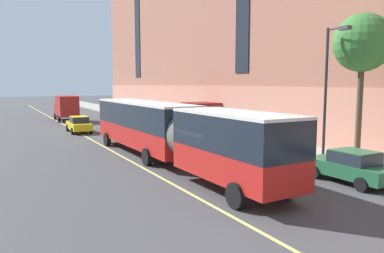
% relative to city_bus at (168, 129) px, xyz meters
% --- Properties ---
extents(ground_plane, '(260.00, 260.00, 0.00)m').
position_rel_city_bus_xyz_m(ground_plane, '(-0.05, -4.69, -2.03)').
color(ground_plane, '#424244').
extents(sidewalk, '(4.86, 160.00, 0.15)m').
position_rel_city_bus_xyz_m(sidewalk, '(9.36, -1.69, -1.95)').
color(sidewalk, '#9E9B93').
rests_on(sidewalk, ground).
extents(city_bus, '(3.10, 19.77, 3.47)m').
position_rel_city_bus_xyz_m(city_bus, '(0.00, 0.00, 0.00)').
color(city_bus, red).
rests_on(city_bus, ground).
extents(parked_car_green_0, '(2.01, 4.26, 1.56)m').
position_rel_city_bus_xyz_m(parked_car_green_0, '(5.85, -7.89, -1.24)').
color(parked_car_green_0, '#23603D').
rests_on(parked_car_green_0, ground).
extents(parked_car_black_3, '(1.98, 4.31, 1.56)m').
position_rel_city_bus_xyz_m(parked_car_black_3, '(5.80, 17.81, -1.24)').
color(parked_car_black_3, black).
rests_on(parked_car_black_3, ground).
extents(parked_car_champagne_4, '(2.15, 4.56, 1.56)m').
position_rel_city_bus_xyz_m(parked_car_champagne_4, '(5.83, 24.53, -1.24)').
color(parked_car_champagne_4, '#BCAD89').
rests_on(parked_car_champagne_4, ground).
extents(parked_car_white_5, '(2.16, 4.55, 1.56)m').
position_rel_city_bus_xyz_m(parked_car_white_5, '(5.72, 2.32, -1.24)').
color(parked_car_white_5, silver).
rests_on(parked_car_white_5, ground).
extents(parked_car_black_6, '(2.05, 4.49, 1.56)m').
position_rel_city_bus_xyz_m(parked_car_black_6, '(5.66, 9.23, -1.24)').
color(parked_car_black_6, black).
rests_on(parked_car_black_6, ground).
extents(box_truck, '(2.50, 6.70, 3.16)m').
position_rel_city_bus_xyz_m(box_truck, '(-0.67, 28.76, -0.25)').
color(box_truck, maroon).
rests_on(box_truck, ground).
extents(taxi_cab, '(1.98, 4.56, 1.56)m').
position_rel_city_bus_xyz_m(taxi_cab, '(-1.58, 17.00, -1.24)').
color(taxi_cab, yellow).
rests_on(taxi_cab, ground).
extents(street_tree_mid_block, '(3.27, 3.27, 8.43)m').
position_rel_city_bus_xyz_m(street_tree_mid_block, '(9.61, -5.30, 4.85)').
color(street_tree_mid_block, brown).
rests_on(street_tree_mid_block, sidewalk).
extents(street_lamp, '(0.36, 1.48, 7.56)m').
position_rel_city_bus_xyz_m(street_lamp, '(7.53, -4.89, 2.70)').
color(street_lamp, '#2D2D30').
rests_on(street_lamp, sidewalk).
extents(fire_hydrant, '(0.42, 0.24, 0.72)m').
position_rel_city_bus_xyz_m(fire_hydrant, '(7.43, 0.64, -1.53)').
color(fire_hydrant, red).
rests_on(fire_hydrant, sidewalk).
extents(lane_centerline, '(0.16, 140.00, 0.01)m').
position_rel_city_bus_xyz_m(lane_centerline, '(-1.70, -1.69, -2.02)').
color(lane_centerline, '#E0D66B').
rests_on(lane_centerline, ground).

